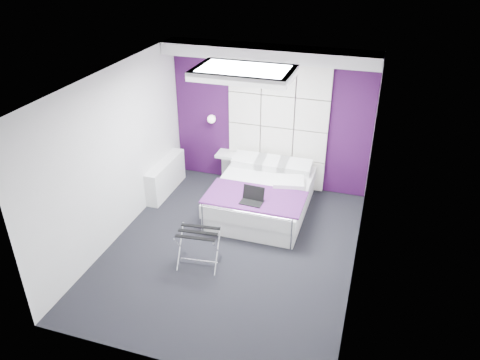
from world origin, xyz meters
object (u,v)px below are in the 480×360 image
object	(u,v)px
wall_lamp	(212,118)
luggage_rack	(199,248)
nightstand	(229,154)
laptop	(252,198)
radiator	(166,177)
bed	(262,196)

from	to	relation	value
wall_lamp	luggage_rack	size ratio (longest dim) A/B	0.26
nightstand	laptop	world-z (taller)	laptop
radiator	luggage_rack	distance (m)	2.24
radiator	laptop	xyz separation A→B (m)	(1.84, -0.72, 0.29)
bed	radiator	bearing A→B (deg)	176.60
radiator	bed	bearing A→B (deg)	-3.40
radiator	bed	world-z (taller)	bed
bed	luggage_rack	xyz separation A→B (m)	(-0.48, -1.67, -0.00)
nightstand	luggage_rack	distance (m)	2.54
luggage_rack	bed	bearing A→B (deg)	67.37
wall_lamp	luggage_rack	bearing A→B (deg)	-74.12
bed	luggage_rack	bearing A→B (deg)	-106.02
wall_lamp	bed	distance (m)	1.76
nightstand	wall_lamp	bearing A→B (deg)	173.25
radiator	nightstand	distance (m)	1.24
radiator	bed	xyz separation A→B (m)	(1.84, -0.11, -0.02)
bed	laptop	distance (m)	0.68
wall_lamp	nightstand	distance (m)	0.74
radiator	nightstand	world-z (taller)	radiator
radiator	wall_lamp	bearing A→B (deg)	49.90
bed	nightstand	bearing A→B (deg)	136.15
wall_lamp	luggage_rack	xyz separation A→B (m)	(0.72, -2.54, -0.94)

